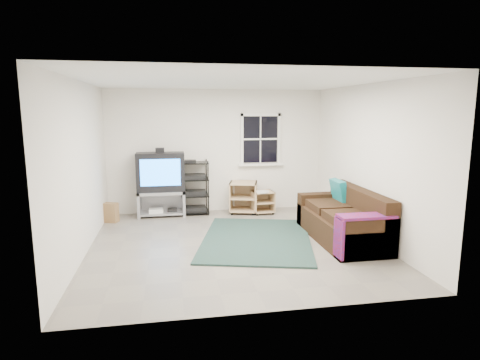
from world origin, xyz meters
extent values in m
plane|color=slate|center=(0.00, 0.00, 0.00)|extent=(4.60, 4.60, 0.00)
plane|color=white|center=(0.00, 0.00, 2.60)|extent=(4.60, 4.60, 0.00)
plane|color=silver|center=(0.00, 2.30, 1.30)|extent=(4.60, 0.00, 4.60)
plane|color=silver|center=(0.00, -2.30, 1.30)|extent=(4.60, 0.00, 4.60)
plane|color=silver|center=(-2.30, 0.00, 1.30)|extent=(0.00, 4.60, 4.60)
plane|color=silver|center=(2.30, 0.00, 1.30)|extent=(0.00, 4.60, 4.60)
cube|color=black|center=(0.95, 2.28, 1.55)|extent=(0.80, 0.01, 1.02)
cube|color=white|center=(0.95, 2.26, 2.07)|extent=(0.88, 0.06, 0.06)
cube|color=white|center=(0.95, 2.25, 1.00)|extent=(0.98, 0.14, 0.05)
cube|color=white|center=(0.54, 2.26, 1.55)|extent=(0.06, 0.06, 1.10)
cube|color=white|center=(1.36, 2.26, 1.55)|extent=(0.06, 0.06, 1.10)
cube|color=white|center=(0.95, 2.27, 1.55)|extent=(0.78, 0.04, 0.04)
cube|color=#939299|center=(-1.19, 2.03, 0.50)|extent=(0.96, 0.48, 0.06)
cube|color=#939299|center=(-1.64, 2.03, 0.26)|extent=(0.06, 0.48, 0.53)
cube|color=#939299|center=(-0.74, 2.03, 0.26)|extent=(0.06, 0.48, 0.53)
cube|color=#939299|center=(-1.19, 2.03, 0.07)|extent=(0.85, 0.44, 0.04)
cube|color=#939299|center=(-1.19, 2.25, 0.26)|extent=(0.96, 0.04, 0.53)
cube|color=silver|center=(-1.31, 1.99, 0.13)|extent=(0.29, 0.23, 0.08)
cube|color=black|center=(-0.98, 2.03, 0.12)|extent=(0.19, 0.17, 0.06)
cube|color=black|center=(-1.19, 2.03, 0.92)|extent=(0.96, 0.40, 0.79)
cube|color=#1E7CFF|center=(-1.19, 1.82, 0.94)|extent=(0.79, 0.01, 0.54)
cube|color=black|center=(-1.19, 2.03, 1.37)|extent=(0.17, 0.13, 0.10)
cylinder|color=black|center=(-0.76, 1.89, 0.57)|extent=(0.02, 0.02, 1.14)
cylinder|color=black|center=(-0.23, 1.89, 0.57)|extent=(0.02, 0.02, 1.14)
cylinder|color=black|center=(-0.76, 2.26, 0.57)|extent=(0.02, 0.02, 1.14)
cylinder|color=black|center=(-0.23, 2.26, 0.57)|extent=(0.02, 0.02, 1.14)
cube|color=black|center=(-0.50, 2.07, 0.05)|extent=(0.57, 0.41, 0.02)
cube|color=black|center=(-0.50, 2.07, 0.11)|extent=(0.45, 0.33, 0.09)
cube|color=black|center=(-0.50, 2.07, 0.40)|extent=(0.57, 0.41, 0.02)
cube|color=black|center=(-0.50, 2.07, 0.45)|extent=(0.45, 0.33, 0.09)
cube|color=black|center=(-0.50, 2.07, 0.74)|extent=(0.57, 0.41, 0.02)
cube|color=black|center=(-0.50, 2.07, 0.80)|extent=(0.45, 0.33, 0.09)
cube|color=black|center=(-0.50, 2.07, 1.09)|extent=(0.57, 0.41, 0.02)
cube|color=tan|center=(0.53, 2.00, 0.65)|extent=(0.68, 0.68, 0.02)
cube|color=tan|center=(0.53, 2.00, 0.07)|extent=(0.68, 0.68, 0.02)
cube|color=tan|center=(0.27, 2.07, 0.36)|extent=(0.16, 0.55, 0.60)
cube|color=tan|center=(0.78, 1.93, 0.36)|extent=(0.16, 0.55, 0.60)
cube|color=tan|center=(0.59, 2.26, 0.36)|extent=(0.50, 0.15, 0.60)
cube|color=tan|center=(0.53, 2.00, 0.33)|extent=(0.63, 0.65, 0.02)
cylinder|color=black|center=(0.25, 1.84, 0.03)|extent=(0.06, 0.06, 0.06)
cylinder|color=black|center=(0.80, 2.16, 0.03)|extent=(0.06, 0.06, 0.06)
cube|color=tan|center=(0.92, 1.87, 0.47)|extent=(0.46, 0.46, 0.02)
cube|color=tan|center=(0.92, 1.87, 0.05)|extent=(0.46, 0.46, 0.02)
cube|color=tan|center=(0.72, 1.86, 0.26)|extent=(0.05, 0.43, 0.43)
cube|color=tan|center=(1.13, 1.89, 0.26)|extent=(0.05, 0.43, 0.43)
cube|color=tan|center=(0.91, 2.08, 0.26)|extent=(0.39, 0.05, 0.43)
cube|color=tan|center=(0.92, 1.87, 0.24)|extent=(0.42, 0.44, 0.02)
cylinder|color=black|center=(0.76, 1.69, 0.02)|extent=(0.04, 0.04, 0.04)
cylinder|color=black|center=(1.08, 2.05, 0.02)|extent=(0.04, 0.04, 0.04)
cylinder|color=silver|center=(0.88, 1.78, 0.49)|extent=(0.31, 0.31, 0.02)
cube|color=black|center=(1.82, -0.10, 0.21)|extent=(0.90, 2.01, 0.42)
cube|color=black|center=(2.15, -0.10, 0.64)|extent=(0.24, 2.01, 0.43)
cube|color=black|center=(1.82, 0.79, 0.31)|extent=(0.90, 0.24, 0.62)
cube|color=black|center=(1.82, -0.98, 0.31)|extent=(0.90, 0.24, 0.62)
cube|color=black|center=(1.74, -0.50, 0.49)|extent=(0.60, 0.72, 0.13)
cube|color=black|center=(1.74, 0.31, 0.49)|extent=(0.60, 0.72, 0.13)
cube|color=teal|center=(2.00, 0.46, 0.72)|extent=(0.20, 0.48, 0.42)
cube|color=navy|center=(1.80, -0.98, 0.64)|extent=(0.83, 0.30, 0.04)
cube|color=navy|center=(1.39, -0.98, 0.33)|extent=(0.04, 0.30, 0.58)
cube|color=black|center=(0.41, 0.14, 0.01)|extent=(2.33, 2.81, 0.03)
cube|color=brown|center=(-2.17, 1.71, 0.19)|extent=(0.31, 0.26, 0.38)
camera|label=1|loc=(-1.00, -6.22, 2.16)|focal=30.00mm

